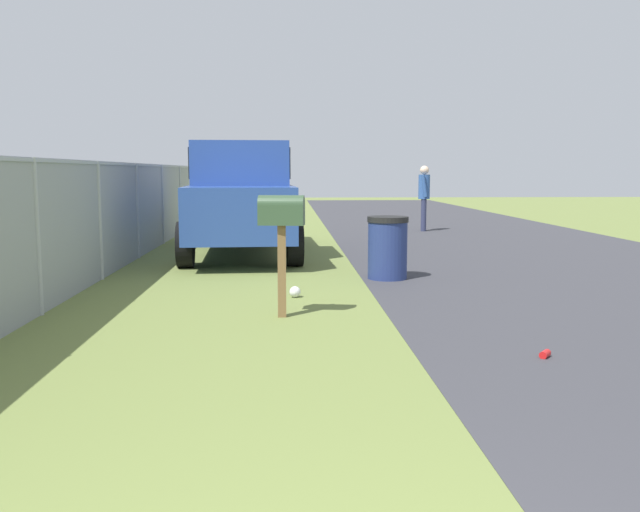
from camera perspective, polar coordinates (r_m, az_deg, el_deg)
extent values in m
cube|color=brown|center=(7.31, -3.24, -1.29)|extent=(0.09, 0.09, 1.00)
cube|color=#334C33|center=(7.24, -3.27, 3.49)|extent=(0.26, 0.51, 0.22)
cylinder|color=#334C33|center=(7.24, -3.28, 4.36)|extent=(0.26, 0.51, 0.20)
cube|color=red|center=(7.35, -3.27, 4.06)|extent=(0.02, 0.04, 0.18)
cube|color=#284793|center=(12.99, -6.62, 4.05)|extent=(5.49, 2.08, 0.90)
cube|color=#284793|center=(12.32, -6.72, 7.74)|extent=(1.92, 1.75, 0.76)
cube|color=black|center=(12.32, -6.72, 7.74)|extent=(1.87, 1.78, 0.53)
cube|color=#284793|center=(14.17, -3.20, 6.40)|extent=(2.81, 0.22, 0.12)
cube|color=#284793|center=(14.20, -9.95, 6.31)|extent=(2.81, 0.22, 0.12)
cylinder|color=black|center=(11.27, -2.13, 1.07)|extent=(0.77, 0.30, 0.76)
cylinder|color=black|center=(11.30, -11.30, 0.95)|extent=(0.77, 0.30, 0.76)
cylinder|color=black|center=(14.82, -2.99, 2.53)|extent=(0.77, 0.30, 0.76)
cylinder|color=black|center=(14.84, -9.97, 2.43)|extent=(0.77, 0.30, 0.76)
cylinder|color=navy|center=(9.95, 5.72, 0.46)|extent=(0.57, 0.57, 0.84)
cylinder|color=black|center=(9.90, 5.75, 3.10)|extent=(0.60, 0.60, 0.08)
cylinder|color=#2D3351|center=(18.17, 8.74, 3.45)|extent=(0.14, 0.14, 0.85)
cylinder|color=#2D3351|center=(18.03, 8.74, 3.42)|extent=(0.14, 0.14, 0.85)
cylinder|color=#335999|center=(18.06, 8.79, 5.80)|extent=(0.30, 0.30, 0.64)
sphere|color=beige|center=(18.06, 8.81, 7.18)|extent=(0.23, 0.23, 0.23)
cylinder|color=#335999|center=(18.26, 8.78, 5.91)|extent=(0.09, 0.17, 0.58)
cylinder|color=#335999|center=(17.86, 8.80, 5.89)|extent=(0.09, 0.17, 0.58)
cylinder|color=#9EA3A8|center=(7.95, -22.80, 1.47)|extent=(0.07, 0.07, 1.72)
cylinder|color=#9EA3A8|center=(10.30, -18.13, 2.84)|extent=(0.07, 0.07, 1.72)
cylinder|color=#9EA3A8|center=(12.70, -15.20, 3.69)|extent=(0.07, 0.07, 1.72)
cylinder|color=#9EA3A8|center=(15.12, -13.20, 4.27)|extent=(0.07, 0.07, 1.72)
cylinder|color=#9EA3A8|center=(17.55, -11.76, 4.68)|extent=(0.07, 0.07, 1.72)
cylinder|color=#9EA3A8|center=(20.00, -10.66, 4.99)|extent=(0.07, 0.07, 1.72)
cube|color=#9EA3A8|center=(11.48, -16.66, 7.46)|extent=(17.30, 0.04, 0.04)
cube|color=gray|center=(11.50, -16.51, 3.31)|extent=(17.30, 0.01, 1.72)
cylinder|color=red|center=(6.09, 18.47, -7.87)|extent=(0.13, 0.13, 0.07)
sphere|color=silver|center=(8.49, -2.12, -3.04)|extent=(0.14, 0.14, 0.14)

